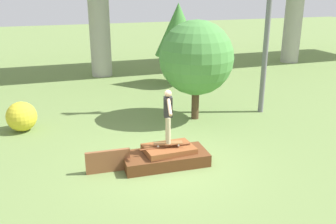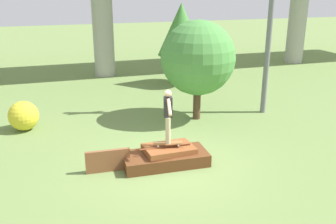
{
  "view_description": "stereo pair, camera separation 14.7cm",
  "coord_description": "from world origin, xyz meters",
  "px_view_note": "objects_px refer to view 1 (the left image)",
  "views": [
    {
      "loc": [
        -2.88,
        -8.97,
        4.77
      ],
      "look_at": [
        0.08,
        0.02,
        1.53
      ],
      "focal_mm": 40.0,
      "sensor_mm": 36.0,
      "label": 1
    },
    {
      "loc": [
        -2.74,
        -9.01,
        4.77
      ],
      "look_at": [
        0.08,
        0.02,
        1.53
      ],
      "focal_mm": 40.0,
      "sensor_mm": 36.0,
      "label": 2
    }
  ],
  "objects_px": {
    "skater": "(168,113)",
    "tree_behind_right": "(178,30)",
    "tree_behind_left": "(196,58)",
    "bush_yellow_flowering": "(22,117)",
    "skateboard": "(168,143)"
  },
  "relations": [
    {
      "from": "tree_behind_right",
      "to": "bush_yellow_flowering",
      "type": "bearing_deg",
      "value": -149.1
    },
    {
      "from": "bush_yellow_flowering",
      "to": "skateboard",
      "type": "bearing_deg",
      "value": -44.96
    },
    {
      "from": "skater",
      "to": "tree_behind_right",
      "type": "xyz_separation_m",
      "value": [
        3.24,
        8.25,
        1.2
      ]
    },
    {
      "from": "skater",
      "to": "tree_behind_right",
      "type": "bearing_deg",
      "value": 68.52
    },
    {
      "from": "skater",
      "to": "bush_yellow_flowering",
      "type": "height_order",
      "value": "skater"
    },
    {
      "from": "tree_behind_right",
      "to": "bush_yellow_flowering",
      "type": "xyz_separation_m",
      "value": [
        -7.19,
        -4.3,
        -2.19
      ]
    },
    {
      "from": "tree_behind_left",
      "to": "bush_yellow_flowering",
      "type": "bearing_deg",
      "value": 173.43
    },
    {
      "from": "skater",
      "to": "tree_behind_left",
      "type": "bearing_deg",
      "value": 56.65
    },
    {
      "from": "bush_yellow_flowering",
      "to": "tree_behind_right",
      "type": "bearing_deg",
      "value": 30.9
    },
    {
      "from": "skateboard",
      "to": "bush_yellow_flowering",
      "type": "xyz_separation_m",
      "value": [
        -3.95,
        3.94,
        -0.12
      ]
    },
    {
      "from": "tree_behind_left",
      "to": "tree_behind_right",
      "type": "relative_size",
      "value": 0.92
    },
    {
      "from": "tree_behind_left",
      "to": "bush_yellow_flowering",
      "type": "relative_size",
      "value": 3.56
    },
    {
      "from": "tree_behind_left",
      "to": "tree_behind_right",
      "type": "bearing_deg",
      "value": 77.48
    },
    {
      "from": "skater",
      "to": "tree_behind_right",
      "type": "distance_m",
      "value": 8.94
    },
    {
      "from": "skater",
      "to": "bush_yellow_flowering",
      "type": "distance_m",
      "value": 5.67
    }
  ]
}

